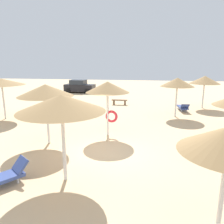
# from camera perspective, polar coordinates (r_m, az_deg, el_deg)

# --- Properties ---
(ground_plane) EXTENTS (80.00, 80.00, 0.00)m
(ground_plane) POSITION_cam_1_polar(r_m,az_deg,el_deg) (10.09, -2.78, -10.54)
(ground_plane) COLOR #DBBA8C
(parasol_1) EXTENTS (2.90, 2.90, 3.04)m
(parasol_1) POSITION_cam_1_polar(r_m,az_deg,el_deg) (7.14, -13.34, 2.27)
(parasol_1) COLOR silver
(parasol_1) RESTS_ON ground
(parasol_2) EXTENTS (2.63, 2.63, 2.88)m
(parasol_2) POSITION_cam_1_polar(r_m,az_deg,el_deg) (20.65, 23.56, 7.87)
(parasol_2) COLOR silver
(parasol_2) RESTS_ON ground
(parasol_4) EXTENTS (3.19, 3.19, 2.93)m
(parasol_4) POSITION_cam_1_polar(r_m,az_deg,el_deg) (17.13, -27.45, 7.15)
(parasol_4) COLOR silver
(parasol_4) RESTS_ON ground
(parasol_5) EXTENTS (2.40, 2.40, 3.04)m
(parasol_5) POSITION_cam_1_polar(r_m,az_deg,el_deg) (11.68, -1.18, 6.48)
(parasol_5) COLOR silver
(parasol_5) RESTS_ON ground
(parasol_7) EXTENTS (2.48, 2.48, 2.94)m
(parasol_7) POSITION_cam_1_polar(r_m,az_deg,el_deg) (16.62, 17.07, 7.61)
(parasol_7) COLOR silver
(parasol_7) RESTS_ON ground
(parasol_8) EXTENTS (2.70, 2.70, 3.02)m
(parasol_8) POSITION_cam_1_polar(r_m,az_deg,el_deg) (10.90, -17.35, 5.51)
(parasol_8) COLOR silver
(parasol_8) RESTS_ON ground
(lounger_1) EXTENTS (1.64, 1.87, 0.78)m
(lounger_1) POSITION_cam_1_polar(r_m,az_deg,el_deg) (8.30, -27.59, -15.19)
(lounger_1) COLOR #33478C
(lounger_1) RESTS_ON ground
(lounger_2) EXTENTS (0.78, 1.93, 0.73)m
(lounger_2) POSITION_cam_1_polar(r_m,az_deg,el_deg) (19.15, 18.41, 1.27)
(lounger_2) COLOR #33478C
(lounger_2) RESTS_ON ground
(bench_0) EXTENTS (0.66, 1.55, 0.49)m
(bench_0) POSITION_cam_1_polar(r_m,az_deg,el_deg) (24.38, -14.57, 4.03)
(bench_0) COLOR brown
(bench_0) RESTS_ON ground
(bench_1) EXTENTS (1.52, 0.49, 0.49)m
(bench_1) POSITION_cam_1_polar(r_m,az_deg,el_deg) (20.79, 2.00, 2.92)
(bench_1) COLOR brown
(bench_1) RESTS_ON ground
(parked_car) EXTENTS (4.12, 2.23, 1.72)m
(parked_car) POSITION_cam_1_polar(r_m,az_deg,el_deg) (29.41, -8.69, 6.75)
(parked_car) COLOR black
(parked_car) RESTS_ON ground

